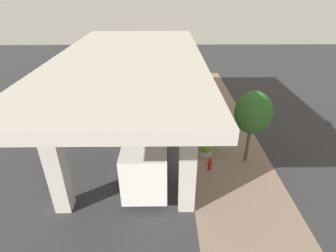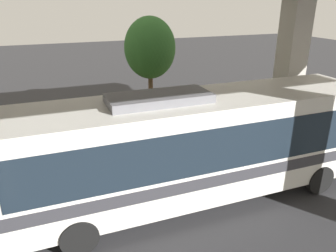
{
  "view_description": "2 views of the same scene",
  "coord_description": "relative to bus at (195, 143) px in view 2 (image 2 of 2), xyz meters",
  "views": [
    {
      "loc": [
        1.67,
        16.95,
        11.54
      ],
      "look_at": [
        1.47,
        -0.45,
        1.99
      ],
      "focal_mm": 28.0,
      "sensor_mm": 36.0,
      "label": 1
    },
    {
      "loc": [
        11.18,
        -3.77,
        6.18
      ],
      "look_at": [
        -0.22,
        0.65,
        1.38
      ],
      "focal_mm": 35.0,
      "sensor_mm": 36.0,
      "label": 2
    }
  ],
  "objects": [
    {
      "name": "planter_middle",
      "position": [
        -4.16,
        -1.68,
        -1.08
      ],
      "size": [
        1.43,
        1.43,
        1.84
      ],
      "color": "#ADA89E",
      "rests_on": "ground"
    },
    {
      "name": "fire_hydrant",
      "position": [
        -4.29,
        1.98,
        -1.52
      ],
      "size": [
        0.53,
        0.25,
        0.95
      ],
      "color": "#B21919",
      "rests_on": "ground"
    },
    {
      "name": "street_tree_near",
      "position": [
        -7.09,
        0.91,
        1.9
      ],
      "size": [
        2.49,
        2.49,
        5.41
      ],
      "color": "brown",
      "rests_on": "ground"
    },
    {
      "name": "ground_plane",
      "position": [
        -2.88,
        -0.34,
        -2.0
      ],
      "size": [
        80.0,
        80.0,
        0.0
      ],
      "primitive_type": "plane",
      "color": "#2D2D30",
      "rests_on": "ground"
    },
    {
      "name": "bus",
      "position": [
        0.0,
        0.0,
        0.0
      ],
      "size": [
        2.69,
        11.67,
        3.68
      ],
      "color": "silver",
      "rests_on": "ground"
    },
    {
      "name": "sidewalk_strip",
      "position": [
        -5.88,
        -0.34,
        -1.99
      ],
      "size": [
        6.0,
        40.0,
        0.02
      ],
      "color": "#7A6656",
      "rests_on": "ground"
    },
    {
      "name": "planter_front",
      "position": [
        -3.9,
        -3.36,
        -0.99
      ],
      "size": [
        1.5,
        1.5,
        1.96
      ],
      "color": "#ADA89E",
      "rests_on": "ground"
    },
    {
      "name": "planter_back",
      "position": [
        -4.18,
        -0.06,
        -1.07
      ],
      "size": [
        1.72,
        1.72,
        1.91
      ],
      "color": "#ADA89E",
      "rests_on": "ground"
    }
  ]
}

